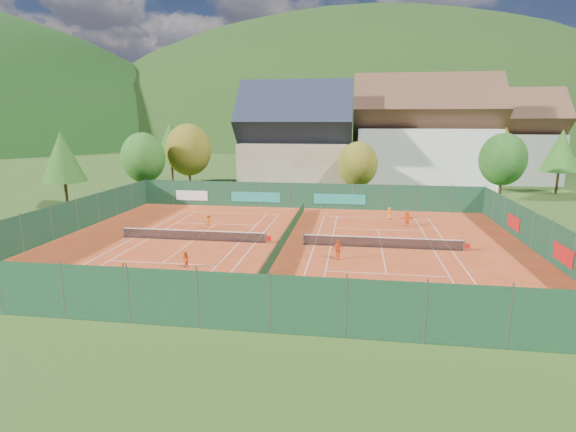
# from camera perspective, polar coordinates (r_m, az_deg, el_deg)

# --- Properties ---
(ground) EXTENTS (600.00, 600.00, 0.00)m
(ground) POSITION_cam_1_polar(r_m,az_deg,el_deg) (37.75, -0.45, -3.63)
(ground) COLOR #2A4917
(ground) RESTS_ON ground
(clay_pad) EXTENTS (40.00, 32.00, 0.01)m
(clay_pad) POSITION_cam_1_polar(r_m,az_deg,el_deg) (37.74, -0.45, -3.59)
(clay_pad) COLOR #B83F1B
(clay_pad) RESTS_ON ground
(court_markings_left) EXTENTS (11.03, 23.83, 0.00)m
(court_markings_left) POSITION_cam_1_polar(r_m,az_deg,el_deg) (39.74, -11.94, -3.04)
(court_markings_left) COLOR white
(court_markings_left) RESTS_ON ground
(court_markings_right) EXTENTS (11.03, 23.83, 0.00)m
(court_markings_right) POSITION_cam_1_polar(r_m,az_deg,el_deg) (37.39, 11.78, -3.99)
(court_markings_right) COLOR white
(court_markings_right) RESTS_ON ground
(tennis_net_left) EXTENTS (13.30, 0.10, 1.02)m
(tennis_net_left) POSITION_cam_1_polar(r_m,az_deg,el_deg) (39.56, -11.76, -2.36)
(tennis_net_left) COLOR #59595B
(tennis_net_left) RESTS_ON ground
(tennis_net_right) EXTENTS (13.30, 0.10, 1.02)m
(tennis_net_right) POSITION_cam_1_polar(r_m,az_deg,el_deg) (37.27, 12.05, -3.27)
(tennis_net_right) COLOR #59595B
(tennis_net_right) RESTS_ON ground
(court_divider) EXTENTS (0.03, 28.80, 1.00)m
(court_divider) POSITION_cam_1_polar(r_m,az_deg,el_deg) (37.61, -0.45, -2.86)
(court_divider) COLOR #123218
(court_divider) RESTS_ON ground
(fence_north) EXTENTS (40.00, 0.10, 3.00)m
(fence_north) POSITION_cam_1_polar(r_m,az_deg,el_deg) (52.98, 1.75, 2.57)
(fence_north) COLOR #153C25
(fence_north) RESTS_ON ground
(fence_south) EXTENTS (40.00, 0.04, 3.00)m
(fence_south) POSITION_cam_1_polar(r_m,az_deg,el_deg) (22.44, -6.94, -10.77)
(fence_south) COLOR #143920
(fence_south) RESTS_ON ground
(fence_west) EXTENTS (0.04, 32.00, 3.00)m
(fence_west) POSITION_cam_1_polar(r_m,az_deg,el_deg) (44.98, -26.51, -0.36)
(fence_west) COLOR #143823
(fence_west) RESTS_ON ground
(fence_east) EXTENTS (0.09, 32.00, 3.00)m
(fence_east) POSITION_cam_1_polar(r_m,az_deg,el_deg) (39.67, 29.45, -2.20)
(fence_east) COLOR #133420
(fence_east) RESTS_ON ground
(chalet) EXTENTS (16.20, 12.00, 16.00)m
(chalet) POSITION_cam_1_polar(r_m,az_deg,el_deg) (66.57, 1.02, 8.97)
(chalet) COLOR tan
(chalet) RESTS_ON ground
(hotel_block_a) EXTENTS (21.60, 11.00, 17.25)m
(hotel_block_a) POSITION_cam_1_polar(r_m,az_deg,el_deg) (72.70, 16.90, 9.32)
(hotel_block_a) COLOR silver
(hotel_block_a) RESTS_ON ground
(hotel_block_b) EXTENTS (17.28, 10.00, 15.50)m
(hotel_block_b) POSITION_cam_1_polar(r_m,az_deg,el_deg) (83.61, 25.71, 8.42)
(hotel_block_b) COLOR silver
(hotel_block_b) RESTS_ON ground
(tree_west_front) EXTENTS (5.72, 5.72, 8.69)m
(tree_west_front) POSITION_cam_1_polar(r_m,az_deg,el_deg) (62.56, -17.91, 7.07)
(tree_west_front) COLOR #4D2C1B
(tree_west_front) RESTS_ON ground
(tree_west_mid) EXTENTS (6.44, 6.44, 9.78)m
(tree_west_mid) POSITION_cam_1_polar(r_m,az_deg,el_deg) (66.40, -12.52, 8.20)
(tree_west_mid) COLOR #492E1A
(tree_west_mid) RESTS_ON ground
(tree_west_back) EXTENTS (5.60, 5.60, 10.00)m
(tree_west_back) POSITION_cam_1_polar(r_m,az_deg,el_deg) (76.02, -14.66, 9.05)
(tree_west_back) COLOR #442818
(tree_west_back) RESTS_ON ground
(tree_center) EXTENTS (5.01, 5.01, 7.60)m
(tree_center) POSITION_cam_1_polar(r_m,az_deg,el_deg) (58.16, 8.85, 6.50)
(tree_center) COLOR #492A1A
(tree_center) RESTS_ON ground
(tree_east_front) EXTENTS (5.72, 5.72, 8.69)m
(tree_east_front) POSITION_cam_1_polar(r_m,az_deg,el_deg) (62.83, 25.62, 6.50)
(tree_east_front) COLOR #4C2D1B
(tree_east_front) RESTS_ON ground
(tree_east_mid) EXTENTS (5.04, 5.04, 9.00)m
(tree_east_mid) POSITION_cam_1_polar(r_m,az_deg,el_deg) (73.70, 31.36, 7.09)
(tree_east_mid) COLOR #4D371B
(tree_east_mid) RESTS_ON ground
(tree_west_side) EXTENTS (5.04, 5.04, 9.00)m
(tree_west_side) POSITION_cam_1_polar(r_m,az_deg,el_deg) (58.70, -26.72, 6.74)
(tree_west_side) COLOR #402D17
(tree_west_side) RESTS_ON ground
(tree_east_back) EXTENTS (7.15, 7.15, 10.86)m
(tree_east_back) POSITION_cam_1_polar(r_m,az_deg,el_deg) (78.66, 23.75, 8.53)
(tree_east_back) COLOR #4E301C
(tree_east_back) RESTS_ON ground
(mountain_backdrop) EXTENTS (820.00, 530.00, 242.00)m
(mountain_backdrop) POSITION_cam_1_polar(r_m,az_deg,el_deg) (274.90, 13.13, 1.26)
(mountain_backdrop) COLOR black
(mountain_backdrop) RESTS_ON ground
(ball_hopper) EXTENTS (0.34, 0.34, 0.80)m
(ball_hopper) POSITION_cam_1_polar(r_m,az_deg,el_deg) (27.89, 17.74, -8.72)
(ball_hopper) COLOR slate
(ball_hopper) RESTS_ON ground
(loose_ball_0) EXTENTS (0.07, 0.07, 0.07)m
(loose_ball_0) POSITION_cam_1_polar(r_m,az_deg,el_deg) (33.31, -15.99, -6.16)
(loose_ball_0) COLOR #CCD833
(loose_ball_0) RESTS_ON ground
(loose_ball_1) EXTENTS (0.07, 0.07, 0.07)m
(loose_ball_1) POSITION_cam_1_polar(r_m,az_deg,el_deg) (29.38, 10.22, -8.34)
(loose_ball_1) COLOR #CCD833
(loose_ball_1) RESTS_ON ground
(loose_ball_2) EXTENTS (0.07, 0.07, 0.07)m
(loose_ball_2) POSITION_cam_1_polar(r_m,az_deg,el_deg) (43.29, 3.41, -1.53)
(loose_ball_2) COLOR #CCD833
(loose_ball_2) RESTS_ON ground
(player_left_near) EXTENTS (0.62, 0.50, 1.49)m
(player_left_near) POSITION_cam_1_polar(r_m,az_deg,el_deg) (30.30, -20.19, -6.85)
(player_left_near) COLOR #CE5E12
(player_left_near) RESTS_ON ground
(player_left_mid) EXTENTS (0.75, 0.70, 1.22)m
(player_left_mid) POSITION_cam_1_polar(r_m,az_deg,el_deg) (32.35, -12.87, -5.46)
(player_left_mid) COLOR #D15112
(player_left_mid) RESTS_ON ground
(player_left_far) EXTENTS (1.00, 0.59, 1.53)m
(player_left_far) POSITION_cam_1_polar(r_m,az_deg,el_deg) (43.37, -10.08, -0.68)
(player_left_far) COLOR #CB5F12
(player_left_far) RESTS_ON ground
(player_right_near) EXTENTS (0.99, 0.71, 1.56)m
(player_right_near) POSITION_cam_1_polar(r_m,az_deg,el_deg) (33.59, 6.34, -4.27)
(player_right_near) COLOR #EE5115
(player_right_near) RESTS_ON ground
(player_right_far_a) EXTENTS (0.73, 0.58, 1.29)m
(player_right_far_a) POSITION_cam_1_polar(r_m,az_deg,el_deg) (48.12, 12.73, 0.32)
(player_right_far_a) COLOR orange
(player_right_far_a) RESTS_ON ground
(player_right_far_b) EXTENTS (1.52, 0.80, 1.57)m
(player_right_far_b) POSITION_cam_1_polar(r_m,az_deg,el_deg) (45.19, 14.86, -0.37)
(player_right_far_b) COLOR #FF5A16
(player_right_far_b) RESTS_ON ground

